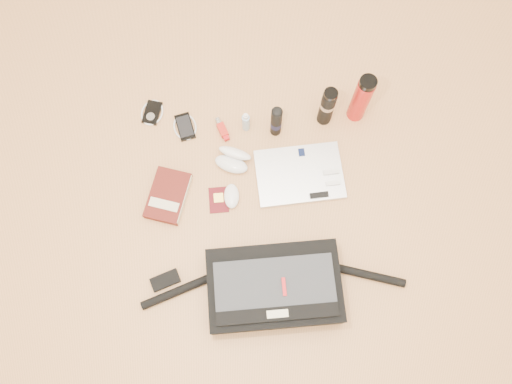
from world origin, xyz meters
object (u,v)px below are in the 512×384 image
messenger_bag (273,287)px  laptop (300,175)px  thermos_red (361,99)px  book (168,196)px  thermos_black (327,106)px

messenger_bag → laptop: size_ratio=2.73×
messenger_bag → laptop: messenger_bag is taller
messenger_bag → thermos_red: bearing=59.3°
book → thermos_black: 0.76m
laptop → book: 0.56m
thermos_red → book: bearing=-156.2°
messenger_bag → thermos_red: (0.39, 0.75, 0.08)m
laptop → thermos_black: 0.30m
messenger_bag → book: (-0.42, 0.39, -0.05)m
messenger_bag → thermos_red: 0.85m
book → thermos_black: (0.67, 0.34, 0.10)m
book → thermos_black: size_ratio=1.08×
laptop → thermos_black: bearing=60.1°
laptop → book: (-0.55, -0.08, 0.01)m
thermos_black → thermos_red: thermos_red is taller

